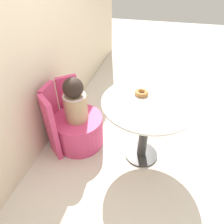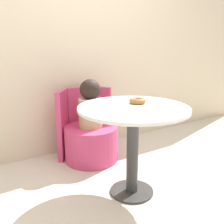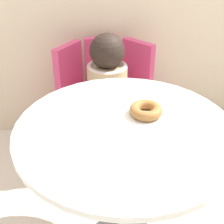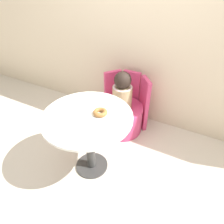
% 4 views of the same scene
% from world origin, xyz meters
% --- Properties ---
extents(round_table, '(0.85, 0.85, 0.72)m').
position_xyz_m(round_table, '(-0.03, -0.01, 0.57)').
color(round_table, '#333333').
rests_on(round_table, ground_plane).
extents(tub_chair, '(0.55, 0.55, 0.36)m').
position_xyz_m(tub_chair, '(-0.01, 0.73, 0.18)').
color(tub_chair, '#D13D70').
rests_on(tub_chair, ground_plane).
extents(booth_backrest, '(0.65, 0.24, 0.73)m').
position_xyz_m(booth_backrest, '(-0.01, 0.95, 0.36)').
color(booth_backrest, '#D13D70').
rests_on(booth_backrest, ground_plane).
extents(child_figure, '(0.24, 0.24, 0.49)m').
position_xyz_m(child_figure, '(-0.01, 0.73, 0.59)').
color(child_figure, tan).
rests_on(child_figure, tub_chair).
extents(donut, '(0.13, 0.13, 0.04)m').
position_xyz_m(donut, '(0.06, 0.07, 0.74)').
color(donut, '#9E6633').
rests_on(donut, round_table).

